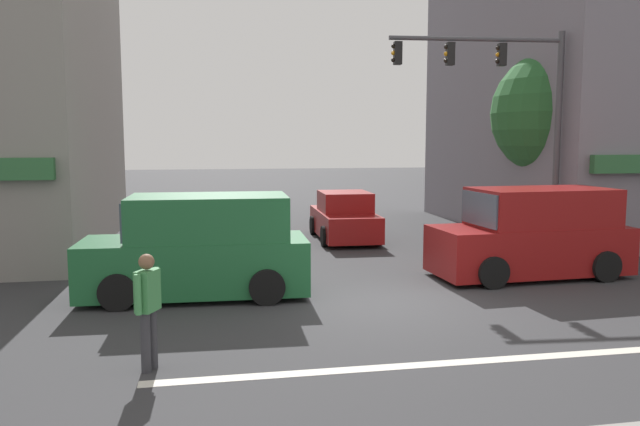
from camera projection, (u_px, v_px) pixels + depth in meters
name	position (u px, v px, depth m)	size (l,w,h in m)	color
ground_plane	(387.00, 302.00, 12.54)	(120.00, 120.00, 0.00)	#333335
lane_marking_stripe	(456.00, 362.00, 9.12)	(9.00, 0.24, 0.01)	silver
street_tree	(556.00, 114.00, 19.76)	(4.07, 4.07, 6.13)	#4C3823
utility_pole_near_left	(9.00, 87.00, 15.40)	(1.40, 0.22, 8.80)	brown
utility_pole_far_right	(558.00, 127.00, 21.86)	(1.40, 0.22, 7.10)	brown
traffic_light_mast	(513.00, 101.00, 17.08)	(4.88, 0.60, 6.20)	#47474C
sedan_parked_curbside	(344.00, 218.00, 20.36)	(2.00, 4.16, 1.58)	maroon
van_crossing_rightbound	(533.00, 235.00, 14.80)	(4.68, 2.21, 2.11)	maroon
van_crossing_leftbound	(200.00, 249.00, 12.92)	(4.66, 2.16, 2.11)	#1E6033
pedestrian_mid_crossing	(148.00, 305.00, 8.72)	(0.36, 0.52, 1.67)	#333338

